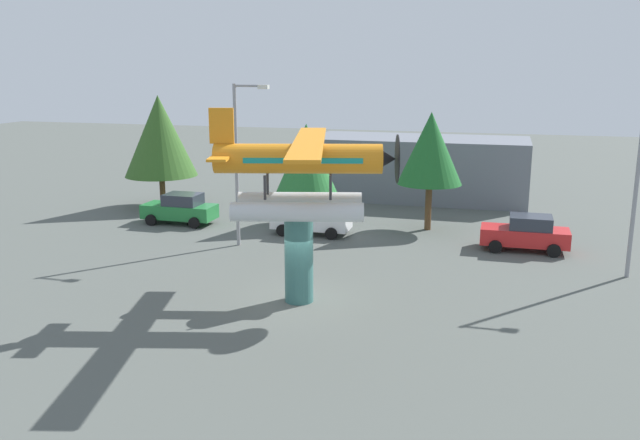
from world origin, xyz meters
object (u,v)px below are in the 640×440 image
Objects in this scene: floatplane_monument at (302,171)px; storefront_building at (419,168)px; car_mid_white at (312,218)px; tree_center_back at (430,149)px; car_far_red at (526,233)px; display_pedestal at (299,259)px; streetlight_primary at (240,154)px; car_near_green at (180,209)px; tree_east at (306,160)px; tree_west at (160,136)px.

storefront_building is (1.65, 21.97, -2.99)m from floatplane_monument.
tree_center_back is (5.90, 2.67, 3.64)m from car_mid_white.
car_far_red is 0.29× the size of storefront_building.
storefront_building is at bearing 85.38° from display_pedestal.
display_pedestal is at bearing -53.34° from streetlight_primary.
display_pedestal is at bearing -94.62° from storefront_building.
car_near_green is at bearing -2.06° from car_mid_white.
tree_west is at bearing 167.65° from tree_east.
streetlight_primary is (5.23, -3.51, 3.79)m from car_near_green.
tree_east is at bearing -12.35° from tree_west.
tree_east is at bearing -167.18° from car_near_green.
display_pedestal is 0.81× the size of car_mid_white.
tree_east reaches higher than car_near_green.
car_near_green is 0.59× the size of tree_west.
car_mid_white is (-2.57, 10.21, -4.19)m from floatplane_monument.
car_near_green is (-10.45, 10.53, -0.82)m from display_pedestal.
car_mid_white is at bearing 89.86° from floatplane_monument.
car_mid_white is 11.04m from car_far_red.
car_near_green is 0.73× the size of tree_east.
display_pedestal is at bearing 103.44° from car_mid_white.
car_near_green is (-10.58, 10.50, -4.19)m from floatplane_monument.
streetlight_primary is at bearing 113.15° from floatplane_monument.
streetlight_primary reaches higher than car_near_green.
floatplane_monument is 15.48m from car_near_green.
tree_west is (-11.25, 4.17, 3.70)m from car_mid_white.
car_far_red is at bearing 178.07° from car_near_green.
car_near_green is 0.65× the size of tree_center_back.
display_pedestal is 14.86m from car_near_green.
display_pedestal is 0.81× the size of car_near_green.
storefront_building is 2.22× the size of tree_center_back.
tree_west is 1.24× the size of tree_east.
display_pedestal is 0.33× the size of floatplane_monument.
tree_center_back is at bearing 75.02° from display_pedestal.
tree_west is at bearing -153.89° from storefront_building.
car_mid_white is 12.55m from storefront_building.
tree_center_back is (-5.14, 3.02, 3.64)m from car_far_red.
car_near_green is 14.57m from tree_center_back.
tree_west is (-8.48, 7.39, -0.08)m from streetlight_primary.
display_pedestal is 0.52× the size of tree_center_back.
floatplane_monument is at bearing -46.12° from tree_west.
car_near_green is 1.00× the size of car_far_red.
floatplane_monument reaches higher than storefront_building.
streetlight_primary reaches higher than tree_center_back.
tree_center_back is at bearing -155.66° from car_mid_white.
display_pedestal is 0.48× the size of tree_west.
car_far_red is 0.73× the size of tree_east.
car_far_red is at bearing -30.49° from tree_center_back.
tree_center_back reaches higher than car_far_red.
tree_center_back is at bearing 34.18° from streetlight_primary.
car_mid_white is 0.29× the size of storefront_building.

